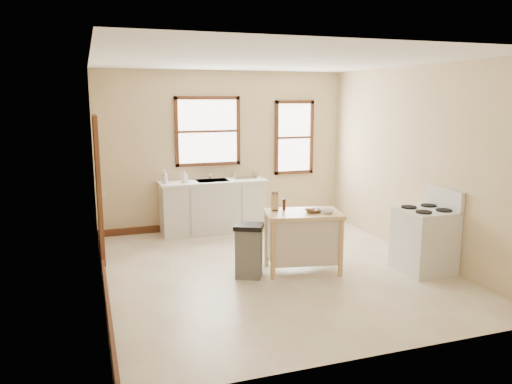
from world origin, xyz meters
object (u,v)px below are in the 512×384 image
pepper_grinder (284,204)px  gas_stove (425,231)px  bowl_a (311,211)px  bowl_b (317,211)px  bowl_c (328,211)px  kitchen_island (303,242)px  soap_bottle_b (185,177)px  soap_bottle_a (165,177)px  dish_rack (244,175)px  knife_block (275,203)px  trash_bin (249,251)px

pepper_grinder → gas_stove: bearing=-22.9°
bowl_a → gas_stove: (1.48, -0.46, -0.28)m
bowl_b → bowl_c: bearing=-42.2°
kitchen_island → bowl_c: (0.28, -0.18, 0.44)m
soap_bottle_b → pepper_grinder: bearing=-89.4°
soap_bottle_b → bowl_b: (1.32, -2.39, -0.18)m
soap_bottle_b → soap_bottle_a: bearing=158.2°
soap_bottle_a → dish_rack: 1.41m
dish_rack → bowl_a: bearing=-93.1°
bowl_b → gas_stove: gas_stove is taller
soap_bottle_a → dish_rack: soap_bottle_a is taller
soap_bottle_b → bowl_b: size_ratio=1.37×
kitchen_island → bowl_a: bearing=-26.5°
knife_block → bowl_c: 0.72m
pepper_grinder → gas_stove: 1.93m
gas_stove → trash_bin: bearing=166.9°
soap_bottle_b → bowl_b: 2.73m
soap_bottle_a → bowl_b: size_ratio=1.66×
soap_bottle_a → gas_stove: 4.19m
bowl_a → trash_bin: 0.98m
dish_rack → trash_bin: bearing=-112.8°
kitchen_island → gas_stove: gas_stove is taller
soap_bottle_b → knife_block: bearing=-92.3°
soap_bottle_a → gas_stove: size_ratio=0.21×
soap_bottle_a → bowl_c: bearing=-30.5°
pepper_grinder → bowl_a: 0.40m
soap_bottle_b → dish_rack: 1.08m
knife_block → trash_bin: (-0.44, -0.21, -0.57)m
bowl_b → bowl_c: size_ratio=0.90×
soap_bottle_b → trash_bin: (0.39, -2.30, -0.66)m
dish_rack → bowl_c: (0.36, -2.58, -0.12)m
soap_bottle_a → trash_bin: bearing=-48.4°
kitchen_island → knife_block: 0.65m
dish_rack → soap_bottle_a: bearing=177.2°
knife_block → soap_bottle_b: bearing=137.1°
pepper_grinder → bowl_a: size_ratio=0.86×
soap_bottle_a → bowl_a: 2.85m
bowl_a → gas_stove: gas_stove is taller
soap_bottle_a → bowl_a: soap_bottle_a is taller
soap_bottle_b → kitchen_island: size_ratio=0.19×
soap_bottle_b → knife_block: size_ratio=0.98×
bowl_a → bowl_c: bowl_c is taller
bowl_a → bowl_c: size_ratio=1.09×
bowl_b → gas_stove: bearing=-18.0°
knife_block → gas_stove: (1.88, -0.75, -0.36)m
pepper_grinder → bowl_c: size_ratio=0.94×
soap_bottle_a → soap_bottle_b: 0.34m
bowl_a → gas_stove: size_ratio=0.15×
soap_bottle_b → knife_block: 2.25m
bowl_a → bowl_b: 0.08m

